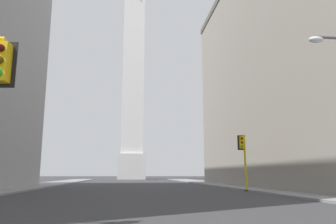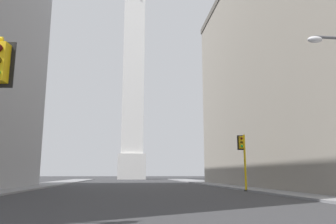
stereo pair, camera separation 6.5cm
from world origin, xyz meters
TOP-DOWN VIEW (x-y plane):
  - sidewalk_left at (-11.94, 32.25)m, footprint 5.00×107.49m
  - sidewalk_right at (11.94, 32.25)m, footprint 5.00×107.49m
  - obelisk at (0.00, 89.58)m, footprint 7.42×7.42m
  - traffic_light_mid_right at (9.29, 26.96)m, footprint 0.77×0.50m

SIDE VIEW (x-z plane):
  - sidewalk_left at x=-11.94m, z-range 0.00..0.15m
  - sidewalk_right at x=11.94m, z-range 0.00..0.15m
  - traffic_light_mid_right at x=9.29m, z-range 0.80..5.74m
  - obelisk at x=0.00m, z-range -1.58..58.48m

